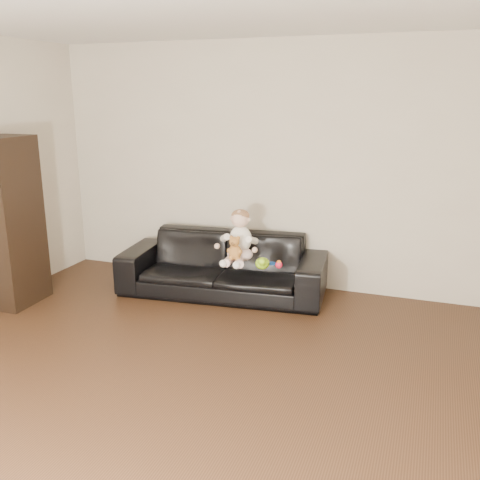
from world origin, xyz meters
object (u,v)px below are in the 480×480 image
at_px(cabinet, 9,222).
at_px(teddy_bear, 235,248).
at_px(baby, 239,239).
at_px(toy_green, 262,263).
at_px(toy_rattle, 279,265).
at_px(toy_blue_disc, 272,263).
at_px(sofa, 223,265).

height_order(cabinet, teddy_bear, cabinet).
distance_m(baby, toy_green, 0.38).
xyz_separation_m(toy_rattle, toy_blue_disc, (-0.10, 0.11, -0.03)).
bearing_deg(toy_rattle, teddy_bear, -169.68).
bearing_deg(baby, toy_blue_disc, -10.27).
bearing_deg(cabinet, toy_green, 13.25).
height_order(baby, teddy_bear, baby).
xyz_separation_m(baby, toy_rattle, (0.44, -0.08, -0.20)).
height_order(sofa, toy_rattle, sofa).
xyz_separation_m(teddy_bear, toy_rattle, (0.43, 0.08, -0.15)).
xyz_separation_m(baby, toy_blue_disc, (0.34, 0.02, -0.23)).
height_order(cabinet, toy_blue_disc, cabinet).
distance_m(sofa, toy_blue_disc, 0.58).
bearing_deg(teddy_bear, toy_green, -18.85).
bearing_deg(toy_rattle, sofa, 163.19).
distance_m(cabinet, toy_green, 2.52).
bearing_deg(baby, sofa, 138.29).
bearing_deg(teddy_bear, toy_rattle, -10.00).
bearing_deg(cabinet, teddy_bear, 15.08).
xyz_separation_m(baby, teddy_bear, (0.01, -0.16, -0.05)).
bearing_deg(cabinet, baby, 19.07).
relative_size(teddy_bear, toy_blue_disc, 2.79).
height_order(sofa, toy_green, sofa).
bearing_deg(toy_blue_disc, toy_rattle, -46.61).
bearing_deg(toy_rattle, baby, 169.13).
height_order(toy_green, toy_blue_disc, toy_green).
xyz_separation_m(toy_green, toy_rattle, (0.15, 0.07, -0.02)).
bearing_deg(cabinet, toy_blue_disc, 16.83).
height_order(teddy_bear, toy_green, teddy_bear).
height_order(baby, toy_rattle, baby).
bearing_deg(toy_green, teddy_bear, -178.53).
relative_size(sofa, toy_blue_disc, 24.63).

